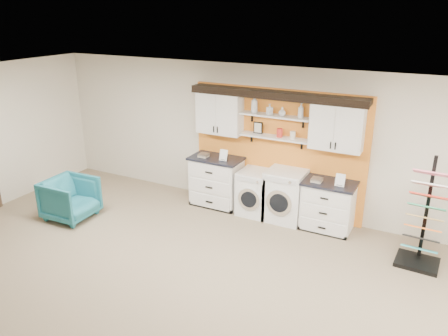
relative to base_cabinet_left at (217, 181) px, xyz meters
The scene contains 22 objects.
floor 3.85m from the base_cabinet_left, 72.76° to the right, with size 10.00×10.00×0.00m, color #87765A.
ceiling 4.45m from the base_cabinet_left, 72.76° to the right, with size 10.00×10.00×0.00m, color white.
wall_back 1.49m from the base_cabinet_left, 17.63° to the left, with size 10.00×10.00×0.00m, color beige.
accent_panel 1.37m from the base_cabinet_left, 16.00° to the left, with size 3.40×0.07×2.40m, color orange.
upper_cabinet_left 1.39m from the base_cabinet_left, 90.00° to the left, with size 0.90×0.35×0.84m.
upper_cabinet_right 2.65m from the base_cabinet_left, ahead, with size 0.90×0.35×0.84m.
shelf_lower 1.54m from the base_cabinet_left, ahead, with size 1.32×0.28×0.03m, color white.
shelf_upper 1.83m from the base_cabinet_left, ahead, with size 1.32×0.28×0.03m, color white.
crown_molding 2.15m from the base_cabinet_left, ahead, with size 3.30×0.41×0.13m.
picture_frame 1.41m from the base_cabinet_left, 14.85° to the left, with size 0.18×0.02×0.22m.
canister_red 1.67m from the base_cabinet_left, ahead, with size 0.11×0.11×0.16m, color red.
canister_cream 1.86m from the base_cabinet_left, ahead, with size 0.10×0.10×0.14m, color silver.
base_cabinet_left is the anchor object (origin of this frame).
base_cabinet_right 2.26m from the base_cabinet_left, ahead, with size 0.93×0.66×0.91m.
washer 0.87m from the base_cabinet_left, ahead, with size 0.62×0.71×0.87m.
dryer 1.46m from the base_cabinet_left, ahead, with size 0.70×0.71×0.97m.
sample_rack 3.87m from the base_cabinet_left, ahead, with size 0.65×0.55×1.73m.
armchair 2.82m from the base_cabinet_left, 140.02° to the right, with size 0.84×0.86×0.78m, color #1C6776.
soap_bottle_a 1.76m from the base_cabinet_left, 12.53° to the left, with size 0.12×0.13×0.32m, color silver.
soap_bottle_b 1.85m from the base_cabinet_left, ahead, with size 0.09×0.09×0.20m, color silver.
soap_bottle_c 1.98m from the base_cabinet_left, ahead, with size 0.13×0.13×0.16m, color silver.
soap_bottle_d 2.25m from the base_cabinet_left, ahead, with size 0.10×0.10×0.27m, color silver.
Camera 1 is at (2.75, -3.49, 3.77)m, focal length 35.00 mm.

